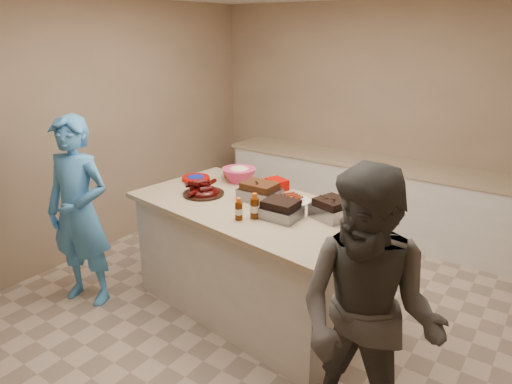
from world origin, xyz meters
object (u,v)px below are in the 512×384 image
Objects in this scene: plastic_cup at (228,177)px; guest_blue at (91,297)px; roasting_pan at (331,218)px; bbq_bottle_b at (255,218)px; rib_platter at (204,195)px; island at (253,307)px; coleslaw_bowl at (239,181)px; bbq_bottle_a at (239,220)px; mustard_bottle at (253,197)px.

guest_blue is (-0.70, -1.22, -0.99)m from plastic_cup.
roasting_pan reaches higher than guest_blue.
bbq_bottle_b is 1.88m from guest_blue.
rib_platter is 0.54m from plastic_cup.
coleslaw_bowl is (-0.47, 0.44, 0.99)m from island.
bbq_bottle_a is at bearing -131.54° from bbq_bottle_b.
roasting_pan is at bearing 18.89° from island.
plastic_cup is (-0.82, 0.70, 0.00)m from bbq_bottle_b.
rib_platter reaches higher than island.
roasting_pan is at bearing -2.58° from mustard_bottle.
mustard_bottle is at bearing 132.56° from island.
roasting_pan is (1.16, 0.17, 0.00)m from rib_platter.
plastic_cup is at bearing -178.43° from roasting_pan.
mustard_bottle is at bearing -37.78° from coleslaw_bowl.
bbq_bottle_a is 1.62× the size of plastic_cup.
bbq_bottle_a reaches higher than guest_blue.
guest_blue is at bearing -140.14° from rib_platter.
roasting_pan is 0.15× the size of guest_blue.
plastic_cup is (-1.30, 0.35, 0.00)m from roasting_pan.
roasting_pan reaches higher than island.
mustard_bottle is (-0.29, 0.39, 0.00)m from bbq_bottle_b.
mustard_bottle is at bearing -166.17° from roasting_pan.
coleslaw_bowl reaches higher than guest_blue.
rib_platter is at bearing -155.06° from roasting_pan.
plastic_cup reaches higher than roasting_pan.
rib_platter is 0.48m from coleslaw_bowl.
rib_platter reaches higher than plastic_cup.
coleslaw_bowl is 0.18m from plastic_cup.
coleslaw_bowl is at bearing 37.77° from guest_blue.
bbq_bottle_a is 1.08m from plastic_cup.
plastic_cup is at bearing 139.59° from bbq_bottle_b.
plastic_cup is at bearing 151.09° from island.
plastic_cup is (-0.74, 0.79, 0.00)m from bbq_bottle_a.
coleslaw_bowl reaches higher than rib_platter.
bbq_bottle_b reaches higher than rib_platter.
rib_platter is 1.13× the size of coleslaw_bowl.
rib_platter is 1.47m from guest_blue.
mustard_bottle is at bearing 20.77° from guest_blue.
coleslaw_bowl is at bearing 134.30° from bbq_bottle_b.
mustard_bottle is 0.61m from plastic_cup.
mustard_bottle is (0.35, -0.27, 0.00)m from coleslaw_bowl.
plastic_cup is at bearing 133.03° from bbq_bottle_a.
rib_platter is at bearing -167.49° from island.
guest_blue is at bearing -126.39° from coleslaw_bowl.
coleslaw_bowl is (-1.13, 0.31, 0.00)m from roasting_pan.
rib_platter is at bearing 165.24° from bbq_bottle_b.
coleslaw_bowl is 0.94m from bbq_bottle_a.
bbq_bottle_b is at bearing -52.95° from mustard_bottle.
bbq_bottle_b is at bearing -45.70° from coleslaw_bowl.
island is at bearing 13.16° from guest_blue.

